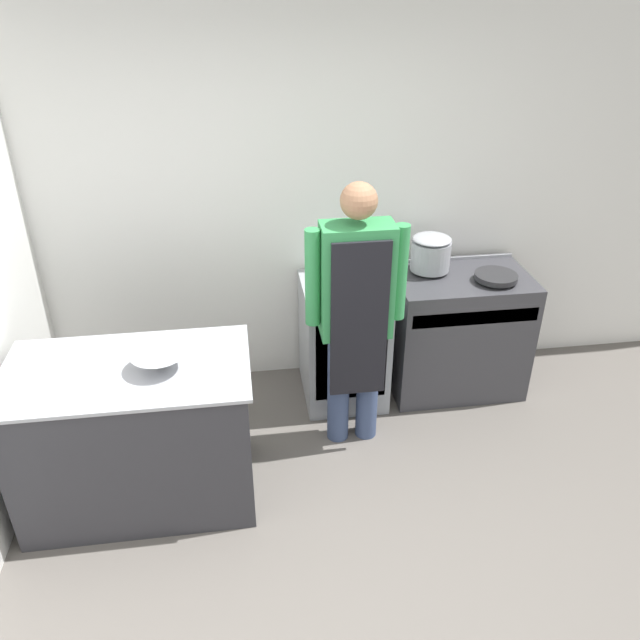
% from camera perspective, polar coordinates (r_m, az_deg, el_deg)
% --- Properties ---
extents(ground_plane, '(14.00, 14.00, 0.00)m').
position_cam_1_polar(ground_plane, '(3.39, 1.28, -24.31)').
color(ground_plane, '#5B5651').
extents(wall_back, '(8.00, 0.05, 2.70)m').
position_cam_1_polar(wall_back, '(4.31, -3.08, 10.78)').
color(wall_back, white).
rests_on(wall_back, ground_plane).
extents(prep_counter, '(1.31, 0.75, 0.89)m').
position_cam_1_polar(prep_counter, '(3.71, -16.36, -9.98)').
color(prep_counter, '#2D2D33').
rests_on(prep_counter, ground_plane).
extents(stove, '(0.94, 0.61, 0.91)m').
position_cam_1_polar(stove, '(4.60, 12.36, -1.07)').
color(stove, '#38383D').
rests_on(stove, ground_plane).
extents(fridge_unit, '(0.56, 0.64, 0.86)m').
position_cam_1_polar(fridge_unit, '(4.41, 2.12, -1.98)').
color(fridge_unit, '#93999E').
rests_on(fridge_unit, ground_plane).
extents(person_cook, '(0.60, 0.24, 1.73)m').
position_cam_1_polar(person_cook, '(3.70, 3.30, 1.26)').
color(person_cook, '#38476B').
rests_on(person_cook, ground_plane).
extents(mixing_bowl, '(0.29, 0.29, 0.10)m').
position_cam_1_polar(mixing_bowl, '(3.37, -14.52, -3.65)').
color(mixing_bowl, '#9EA0A8').
rests_on(mixing_bowl, prep_counter).
extents(stock_pot, '(0.27, 0.27, 0.25)m').
position_cam_1_polar(stock_pot, '(4.36, 10.09, 6.09)').
color(stock_pot, '#9EA0A8').
rests_on(stock_pot, stove).
extents(saute_pan, '(0.29, 0.29, 0.04)m').
position_cam_1_polar(saute_pan, '(4.36, 15.79, 3.85)').
color(saute_pan, '#262628').
rests_on(saute_pan, stove).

